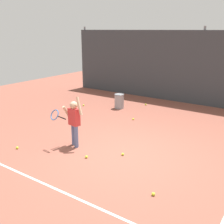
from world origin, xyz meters
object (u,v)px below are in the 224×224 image
Objects in this scene: tennis_ball_7 at (86,157)px; tennis_ball_8 at (153,194)px; ball_hopper at (119,101)px; tennis_ball_5 at (17,148)px; tennis_ball_6 at (83,105)px; tennis_ball_0 at (123,154)px; tennis_ball_3 at (133,119)px; tennis_ball_2 at (146,104)px; tennis_player at (73,120)px.

tennis_ball_7 and tennis_ball_8 have the same top height.
ball_hopper is 8.52× the size of tennis_ball_7.
tennis_ball_5 is 1.00× the size of tennis_ball_8.
tennis_ball_6 is at bearing 107.28° from tennis_ball_5.
tennis_ball_0 is at bearing 141.33° from tennis_ball_8.
tennis_ball_0 is 4.69m from tennis_ball_6.
tennis_ball_3 and tennis_ball_6 have the same top height.
tennis_ball_6 is at bearing -157.42° from ball_hopper.
tennis_ball_0 is at bearing -37.88° from tennis_ball_6.
tennis_ball_8 is at bearing -60.69° from tennis_ball_2.
tennis_ball_0 and tennis_ball_3 have the same top height.
tennis_ball_5 and tennis_ball_6 have the same top height.
tennis_ball_0 is 1.00× the size of tennis_ball_5.
tennis_ball_2 is at bearing 102.17° from tennis_ball_7.
ball_hopper is 8.52× the size of tennis_ball_3.
tennis_player is at bearing -85.56° from tennis_ball_2.
tennis_player is 4.70m from tennis_ball_2.
tennis_ball_8 is at bearing -38.67° from tennis_ball_0.
tennis_player is 20.46× the size of tennis_ball_7.
tennis_ball_8 is at bearing 1.93° from tennis_ball_5.
tennis_ball_5 is 4.29m from tennis_ball_6.
tennis_player is 20.46× the size of tennis_ball_3.
ball_hopper is 5.87m from tennis_ball_8.
tennis_player is 1.54m from tennis_ball_0.
tennis_ball_0 is 4.71m from tennis_ball_2.
tennis_ball_7 is at bearing -135.89° from tennis_ball_0.
tennis_ball_2 is 5.12m from tennis_ball_7.
ball_hopper is at bearing -124.12° from tennis_ball_2.
tennis_player is 2.83m from tennis_ball_3.
tennis_ball_8 is (5.07, -3.97, 0.00)m from tennis_ball_6.
tennis_ball_0 is 1.00× the size of tennis_ball_6.
tennis_ball_5 is at bearing -108.53° from tennis_ball_3.
ball_hopper is (-1.01, 3.67, -0.44)m from tennis_player.
tennis_ball_0 is 2.76m from tennis_ball_3.
tennis_ball_2 is 2.50m from tennis_ball_6.
tennis_ball_6 is at bearing 171.41° from tennis_ball_3.
tennis_ball_6 is (-1.28, 4.10, 0.00)m from tennis_ball_5.
tennis_ball_8 is (3.79, 0.13, 0.00)m from tennis_ball_5.
tennis_ball_2 and tennis_ball_7 have the same top height.
tennis_player reaches higher than tennis_ball_7.
tennis_player reaches higher than tennis_ball_6.
tennis_player reaches higher than tennis_ball_8.
ball_hopper reaches higher than tennis_ball_6.
tennis_ball_8 is (2.00, -0.48, 0.00)m from tennis_ball_7.
tennis_ball_2 is 6.29m from tennis_ball_8.
tennis_ball_5 is at bearing -72.72° from tennis_ball_6.
tennis_ball_7 is (3.07, -3.49, 0.00)m from tennis_ball_6.
tennis_ball_3 is 1.00× the size of tennis_ball_5.
tennis_player is 2.94m from tennis_ball_8.
tennis_ball_6 is (-1.34, -0.56, -0.26)m from ball_hopper.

